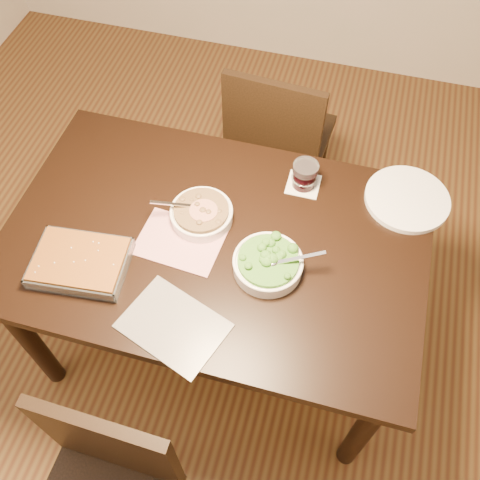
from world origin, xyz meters
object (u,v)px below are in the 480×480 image
at_px(stew_bowl, 202,214).
at_px(broccoli_bowl, 268,264).
at_px(table, 215,254).
at_px(wine_tumbler, 305,174).
at_px(chair_far, 277,138).
at_px(dinner_plate, 407,199).
at_px(baking_dish, 80,263).

height_order(stew_bowl, broccoli_bowl, broccoli_bowl).
relative_size(table, wine_tumbler, 14.13).
height_order(broccoli_bowl, chair_far, chair_far).
distance_m(table, dinner_plate, 0.69).
distance_m(dinner_plate, chair_far, 0.74).
height_order(baking_dish, wine_tumbler, wine_tumbler).
distance_m(wine_tumbler, dinner_plate, 0.36).
bearing_deg(wine_tumbler, baking_dish, -139.59).
xyz_separation_m(table, broccoli_bowl, (0.20, -0.07, 0.13)).
relative_size(baking_dish, dinner_plate, 1.08).
bearing_deg(dinner_plate, chair_far, 142.09).
distance_m(table, baking_dish, 0.45).
distance_m(table, wine_tumbler, 0.42).
bearing_deg(baking_dish, table, 24.46).
bearing_deg(broccoli_bowl, table, 161.19).
bearing_deg(chair_far, wine_tumbler, 116.83).
height_order(stew_bowl, dinner_plate, stew_bowl).
distance_m(table, chair_far, 0.77).
height_order(table, chair_far, chair_far).
height_order(broccoli_bowl, baking_dish, broccoli_bowl).
distance_m(baking_dish, dinner_plate, 1.12).
height_order(table, broccoli_bowl, broccoli_bowl).
distance_m(wine_tumbler, chair_far, 0.57).
relative_size(broccoli_bowl, wine_tumbler, 2.51).
xyz_separation_m(baking_dish, chair_far, (0.43, 0.97, -0.28)).
xyz_separation_m(table, stew_bowl, (-0.06, 0.07, 0.12)).
xyz_separation_m(table, wine_tumbler, (0.24, 0.30, 0.15)).
bearing_deg(wine_tumbler, stew_bowl, -141.65).
height_order(table, wine_tumbler, wine_tumbler).
height_order(baking_dish, dinner_plate, baking_dish).
xyz_separation_m(wine_tumbler, chair_far, (-0.18, 0.45, -0.31)).
xyz_separation_m(stew_bowl, dinner_plate, (0.66, 0.26, -0.02)).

